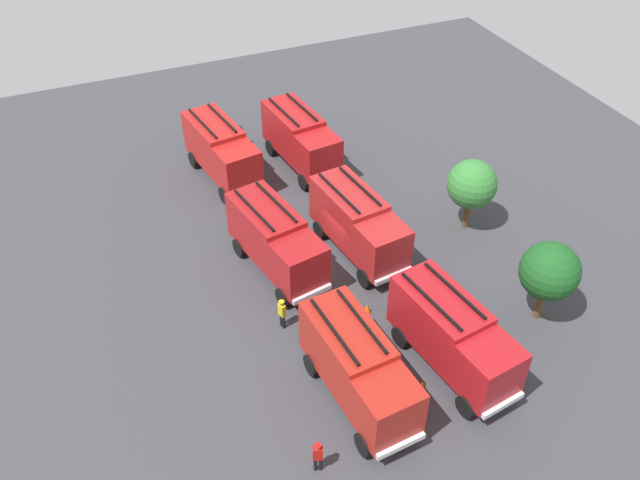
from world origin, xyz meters
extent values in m
plane|color=#38383D|center=(0.00, 0.00, 0.00)|extent=(56.66, 56.66, 0.00)
cube|color=#AC1C19|center=(-7.86, -2.31, 2.10)|extent=(2.56, 2.81, 2.60)
cube|color=#8C9EAD|center=(-6.82, -2.15, 2.41)|extent=(0.41, 2.11, 1.46)
cube|color=#AC1C19|center=(-11.31, -2.85, 2.25)|extent=(5.13, 3.21, 2.90)
cube|color=black|center=(-11.42, -2.17, 3.82)|extent=(4.29, 0.78, 0.12)
cube|color=black|center=(-11.21, -3.53, 3.82)|extent=(4.29, 0.78, 0.12)
cube|color=silver|center=(-6.67, -2.12, 0.95)|extent=(0.56, 2.38, 0.28)
cylinder|color=black|center=(-7.84, -1.09, 0.55)|extent=(1.14, 0.52, 1.10)
cylinder|color=black|center=(-7.47, -3.46, 0.55)|extent=(1.14, 0.52, 1.10)
cylinder|color=black|center=(-12.68, -1.85, 0.55)|extent=(1.14, 0.52, 1.10)
cylinder|color=black|center=(-12.31, -4.22, 0.55)|extent=(1.14, 0.52, 1.10)
cube|color=maroon|center=(2.26, -2.12, 2.10)|extent=(2.62, 2.86, 2.60)
cube|color=#8C9EAD|center=(3.30, -1.93, 2.41)|extent=(0.47, 2.10, 1.46)
cube|color=maroon|center=(-1.18, -2.76, 2.25)|extent=(5.18, 3.33, 2.90)
cube|color=black|center=(-1.30, -2.09, 3.82)|extent=(4.27, 0.91, 0.12)
cube|color=black|center=(-1.05, -3.44, 3.82)|extent=(4.27, 0.91, 0.12)
cube|color=silver|center=(3.44, -1.91, 0.95)|extent=(0.63, 2.37, 0.28)
cylinder|color=black|center=(2.24, -0.91, 0.55)|extent=(1.15, 0.54, 1.10)
cylinder|color=black|center=(2.68, -3.27, 0.55)|extent=(1.15, 0.54, 1.10)
cylinder|color=black|center=(-2.58, -1.80, 0.55)|extent=(1.15, 0.54, 1.10)
cylinder|color=black|center=(-2.14, -4.16, 0.55)|extent=(1.15, 0.54, 1.10)
cube|color=#A42016|center=(12.08, -2.05, 2.10)|extent=(2.40, 2.67, 2.60)
cube|color=#8C9EAD|center=(13.13, -1.96, 2.41)|extent=(0.25, 2.12, 1.46)
cube|color=#A42016|center=(8.60, -2.33, 2.25)|extent=(4.99, 2.88, 2.90)
cube|color=black|center=(8.54, -1.64, 3.82)|extent=(4.32, 0.47, 0.12)
cube|color=black|center=(8.65, -3.02, 3.82)|extent=(4.32, 0.47, 0.12)
cube|color=silver|center=(13.28, -1.95, 0.95)|extent=(0.39, 2.38, 0.28)
cylinder|color=black|center=(12.19, -0.83, 0.55)|extent=(1.12, 0.44, 1.10)
cylinder|color=black|center=(12.38, -3.23, 0.55)|extent=(1.12, 0.44, 1.10)
cylinder|color=black|center=(7.30, -1.23, 0.55)|extent=(1.12, 0.44, 1.10)
cylinder|color=black|center=(7.50, -3.62, 0.55)|extent=(1.12, 0.44, 1.10)
cube|color=#A7181A|center=(-7.19, 2.93, 2.10)|extent=(2.47, 2.74, 2.60)
cube|color=#8C9EAD|center=(-6.15, 3.05, 2.41)|extent=(0.33, 2.12, 1.46)
cube|color=#A7181A|center=(-10.67, 2.53, 2.25)|extent=(5.06, 3.04, 2.90)
cube|color=black|center=(-10.75, 3.21, 3.82)|extent=(4.30, 0.62, 0.12)
cube|color=black|center=(-10.59, 1.84, 3.82)|extent=(4.30, 0.62, 0.12)
cube|color=silver|center=(-6.00, 3.07, 0.95)|extent=(0.47, 2.38, 0.28)
cylinder|color=black|center=(-7.13, 4.15, 0.55)|extent=(1.13, 0.48, 1.10)
cylinder|color=black|center=(-6.85, 1.76, 0.55)|extent=(1.13, 0.48, 1.10)
cylinder|color=black|center=(-12.00, 3.58, 0.55)|extent=(1.13, 0.48, 1.10)
cylinder|color=black|center=(-11.72, 1.20, 0.55)|extent=(1.13, 0.48, 1.10)
cube|color=#A61F20|center=(2.69, 2.54, 2.10)|extent=(2.49, 2.75, 2.60)
cube|color=#8C9EAD|center=(3.73, 2.67, 2.41)|extent=(0.34, 2.12, 1.46)
cube|color=#A61F20|center=(-0.79, 2.11, 2.25)|extent=(5.07, 3.07, 2.90)
cube|color=black|center=(-0.87, 2.79, 3.82)|extent=(4.30, 0.65, 0.12)
cube|color=black|center=(-0.70, 1.43, 3.82)|extent=(4.30, 0.65, 0.12)
cube|color=silver|center=(3.88, 2.69, 0.95)|extent=(0.49, 2.38, 0.28)
cylinder|color=black|center=(2.74, 3.75, 0.55)|extent=(1.13, 0.48, 1.10)
cylinder|color=black|center=(3.03, 1.37, 0.55)|extent=(1.13, 0.48, 1.10)
cylinder|color=black|center=(-2.13, 3.15, 0.55)|extent=(1.13, 0.48, 1.10)
cylinder|color=black|center=(-1.83, 0.77, 0.55)|extent=(1.13, 0.48, 1.10)
cube|color=#A5161B|center=(12.05, 3.02, 2.10)|extent=(2.54, 2.79, 2.60)
cube|color=#8C9EAD|center=(13.09, 3.17, 2.41)|extent=(0.39, 2.11, 1.46)
cube|color=#A5161B|center=(8.59, 2.51, 2.25)|extent=(5.11, 3.17, 2.90)
cube|color=black|center=(8.49, 3.19, 3.82)|extent=(4.29, 0.74, 0.12)
cube|color=black|center=(8.69, 1.83, 3.82)|extent=(4.29, 0.74, 0.12)
cube|color=silver|center=(13.24, 3.19, 0.95)|extent=(0.54, 2.38, 0.28)
cylinder|color=black|center=(12.08, 4.24, 0.55)|extent=(1.14, 0.51, 1.10)
cylinder|color=black|center=(12.42, 1.86, 0.55)|extent=(1.14, 0.51, 1.10)
cylinder|color=black|center=(7.23, 3.53, 0.55)|extent=(1.14, 0.51, 1.10)
cylinder|color=black|center=(7.57, 1.15, 0.55)|extent=(1.14, 0.51, 1.10)
cylinder|color=black|center=(4.04, -3.88, 0.42)|extent=(0.16, 0.16, 0.84)
cylinder|color=black|center=(4.24, -3.83, 0.42)|extent=(0.16, 0.16, 0.84)
cube|color=gold|center=(4.14, -3.85, 1.20)|extent=(0.47, 0.34, 0.73)
sphere|color=#9E704C|center=(4.14, -3.85, 1.68)|extent=(0.24, 0.24, 0.24)
cylinder|color=gold|center=(4.14, -3.85, 1.78)|extent=(0.30, 0.30, 0.07)
cylinder|color=black|center=(12.34, -5.44, 0.41)|extent=(0.16, 0.16, 0.83)
cylinder|color=black|center=(12.42, -5.25, 0.41)|extent=(0.16, 0.16, 0.83)
cube|color=#B7140F|center=(12.38, -5.35, 1.18)|extent=(0.37, 0.48, 0.72)
sphere|color=tan|center=(12.38, -5.35, 1.66)|extent=(0.23, 0.23, 0.23)
cylinder|color=#B7140F|center=(12.38, -5.35, 1.75)|extent=(0.29, 0.29, 0.07)
cylinder|color=black|center=(-13.55, -0.49, 0.37)|extent=(0.16, 0.16, 0.74)
cylinder|color=black|center=(-13.70, -0.34, 0.37)|extent=(0.16, 0.16, 0.74)
cube|color=black|center=(-13.62, -0.41, 1.07)|extent=(0.47, 0.46, 0.65)
sphere|color=beige|center=(-13.62, -0.41, 1.49)|extent=(0.21, 0.21, 0.21)
cylinder|color=black|center=(-13.62, -0.41, 1.58)|extent=(0.26, 0.26, 0.06)
cylinder|color=brown|center=(0.66, 9.39, 0.92)|extent=(0.37, 0.37, 1.85)
sphere|color=#337A33|center=(0.66, 9.39, 3.10)|extent=(2.95, 2.95, 2.95)
cylinder|color=brown|center=(8.66, 8.70, 0.95)|extent=(0.38, 0.38, 1.89)
sphere|color=#19511E|center=(8.66, 8.70, 3.18)|extent=(3.03, 3.03, 3.03)
cone|color=#F2600C|center=(4.95, 0.60, 0.31)|extent=(0.43, 0.43, 0.62)
cone|color=#F2600C|center=(10.46, 0.74, 0.28)|extent=(0.39, 0.39, 0.56)
camera|label=1|loc=(26.45, -11.22, 25.20)|focal=37.03mm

